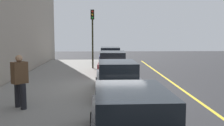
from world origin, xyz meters
TOP-DOWN VIEW (x-y plane):
  - ground_plane at (0.00, 0.00)m, footprint 56.00×56.00m
  - sidewalk at (0.00, -3.30)m, footprint 28.00×4.60m
  - lane_stripe_centre at (0.00, 3.20)m, footprint 28.00×0.14m
  - snow_bank_curb at (0.86, -0.70)m, footprint 4.95×0.56m
  - parked_car_navy at (-10.75, 0.01)m, footprint 4.25×1.94m
  - parked_car_maroon at (-5.27, 0.02)m, footprint 4.73×2.03m
  - parked_car_silver at (0.94, -0.02)m, footprint 4.35×1.96m
  - parked_car_black at (6.75, -0.03)m, footprint 4.74×1.98m
  - pedestrian_brown_coat at (3.13, -3.52)m, footprint 0.57×0.58m
  - traffic_light_pole at (-7.43, -1.38)m, footprint 0.35×0.26m

SIDE VIEW (x-z plane):
  - ground_plane at x=0.00m, z-range 0.00..0.00m
  - lane_stripe_centre at x=0.00m, z-range 0.00..0.01m
  - sidewalk at x=0.00m, z-range 0.00..0.15m
  - snow_bank_curb at x=0.86m, z-range 0.00..0.22m
  - parked_car_navy at x=-10.75m, z-range 0.00..1.51m
  - parked_car_silver at x=0.94m, z-range 0.00..1.51m
  - parked_car_maroon at x=-5.27m, z-range 0.00..1.51m
  - parked_car_black at x=6.75m, z-range 0.00..1.52m
  - pedestrian_brown_coat at x=3.13m, z-range 0.21..2.07m
  - traffic_light_pole at x=-7.43m, z-range 0.91..5.18m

